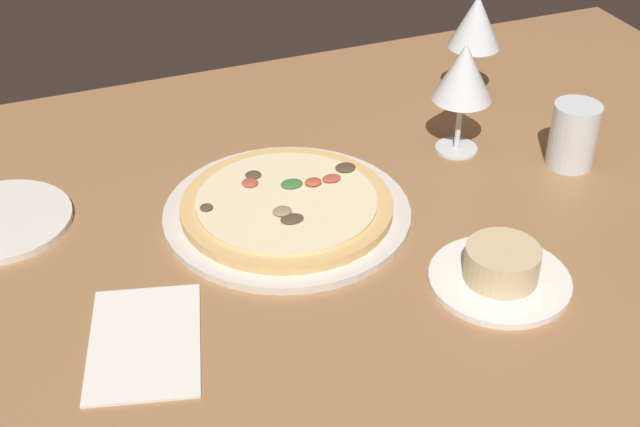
{
  "coord_description": "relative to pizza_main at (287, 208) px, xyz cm",
  "views": [
    {
      "loc": [
        34.58,
        76.61,
        67.69
      ],
      "look_at": [
        2.51,
        -5.05,
        7.0
      ],
      "focal_mm": 49.25,
      "sensor_mm": 36.0,
      "label": 1
    }
  ],
  "objects": [
    {
      "name": "pizza_main",
      "position": [
        0.0,
        0.0,
        0.0
      ],
      "size": [
        31.41,
        31.41,
        3.35
      ],
      "color": "silver",
      "rests_on": "dining_table"
    },
    {
      "name": "dining_table",
      "position": [
        -5.0,
        10.11,
        -3.18
      ],
      "size": [
        150.0,
        110.0,
        4.0
      ],
      "primitive_type": "cube",
      "color": "#996B42",
      "rests_on": "ground"
    },
    {
      "name": "wine_glass_near",
      "position": [
        -28.04,
        -6.81,
        10.49
      ],
      "size": [
        8.28,
        8.28,
        16.24
      ],
      "color": "silver",
      "rests_on": "dining_table"
    },
    {
      "name": "paper_menu",
      "position": [
        21.84,
        16.5,
        -1.03
      ],
      "size": [
        15.62,
        19.76,
        0.3
      ],
      "primitive_type": "cube",
      "rotation": [
        0.0,
        0.0,
        -0.25
      ],
      "color": "white",
      "rests_on": "dining_table"
    },
    {
      "name": "ramekin_on_saucer",
      "position": [
        -18.12,
        21.48,
        0.61
      ],
      "size": [
        16.31,
        16.31,
        4.81
      ],
      "color": "white",
      "rests_on": "dining_table"
    },
    {
      "name": "wine_glass_far",
      "position": [
        -37.42,
        -20.07,
        11.26
      ],
      "size": [
        7.96,
        7.96,
        17.02
      ],
      "color": "silver",
      "rests_on": "dining_table"
    },
    {
      "name": "water_glass",
      "position": [
        -40.68,
        2.34,
        2.84
      ],
      "size": [
        6.44,
        6.44,
        9.14
      ],
      "color": "silver",
      "rests_on": "dining_table"
    }
  ]
}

